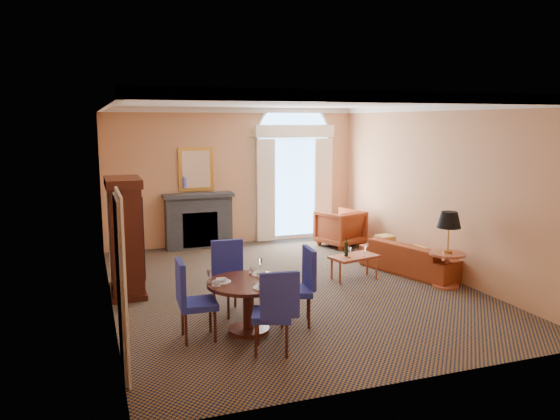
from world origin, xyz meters
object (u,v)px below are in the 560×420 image
object	(u,v)px
armoire	(125,239)
coffee_table	(354,257)
sofa	(412,257)
side_table	(448,240)
armchair	(340,228)
dining_table	(248,295)

from	to	relation	value
armoire	coffee_table	world-z (taller)	armoire
armoire	coffee_table	distance (m)	4.07
sofa	side_table	world-z (taller)	side_table
side_table	coffee_table	bearing A→B (deg)	143.30
sofa	coffee_table	size ratio (longest dim) A/B	2.12
armchair	side_table	distance (m)	3.60
dining_table	side_table	size ratio (longest dim) A/B	0.87
dining_table	armchair	xyz separation A→B (m)	(3.51, 4.36, -0.11)
side_table	armchair	bearing A→B (deg)	95.65
armoire	armchair	bearing A→B (deg)	22.52
armoire	dining_table	bearing A→B (deg)	-57.64
armoire	side_table	distance (m)	5.53
sofa	side_table	size ratio (longest dim) A/B	1.55
armoire	dining_table	distance (m)	2.76
armoire	coffee_table	xyz separation A→B (m)	(4.01, -0.51, -0.53)
dining_table	sofa	bearing A→B (deg)	25.48
dining_table	sofa	distance (m)	4.23
sofa	armchair	size ratio (longest dim) A/B	2.20
armchair	side_table	size ratio (longest dim) A/B	0.71
sofa	coffee_table	distance (m)	1.27
armoire	sofa	distance (m)	5.33
armoire	dining_table	size ratio (longest dim) A/B	1.72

